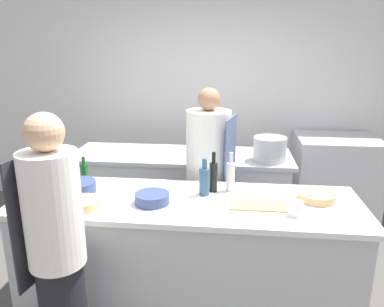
{
  "coord_description": "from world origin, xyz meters",
  "views": [
    {
      "loc": [
        0.32,
        -2.49,
        1.97
      ],
      "look_at": [
        0.0,
        0.35,
        1.15
      ],
      "focal_mm": 35.0,
      "sensor_mm": 36.0,
      "label": 1
    }
  ],
  "objects_px": {
    "chef_at_stove": "(208,180)",
    "bottle_wine": "(204,181)",
    "bottle_cooking_oil": "(213,176)",
    "bowl_mixing_large": "(317,197)",
    "bowl_prep_small": "(78,187)",
    "chef_at_prep_near": "(57,251)",
    "cup": "(296,208)",
    "oven_range": "(333,179)",
    "stockpot": "(270,149)",
    "bottle_vinegar": "(84,172)",
    "bowl_ceramic_blue": "(152,198)",
    "bottle_olive_oil": "(231,176)",
    "bowl_wooden_salad": "(83,204)"
  },
  "relations": [
    {
      "from": "chef_at_stove",
      "to": "bottle_wine",
      "type": "xyz_separation_m",
      "value": [
        0.01,
        -0.56,
        0.2
      ]
    },
    {
      "from": "bottle_cooking_oil",
      "to": "bowl_mixing_large",
      "type": "height_order",
      "value": "bottle_cooking_oil"
    },
    {
      "from": "bottle_cooking_oil",
      "to": "bowl_prep_small",
      "type": "distance_m",
      "value": 1.03
    },
    {
      "from": "bottle_wine",
      "to": "chef_at_prep_near",
      "type": "bearing_deg",
      "value": -135.27
    },
    {
      "from": "chef_at_stove",
      "to": "bowl_mixing_large",
      "type": "bearing_deg",
      "value": 67.29
    },
    {
      "from": "bowl_prep_small",
      "to": "cup",
      "type": "distance_m",
      "value": 1.6
    },
    {
      "from": "bowl_prep_small",
      "to": "oven_range",
      "type": "bearing_deg",
      "value": 35.46
    },
    {
      "from": "oven_range",
      "to": "bowl_mixing_large",
      "type": "distance_m",
      "value": 1.75
    },
    {
      "from": "chef_at_prep_near",
      "to": "stockpot",
      "type": "height_order",
      "value": "chef_at_prep_near"
    },
    {
      "from": "oven_range",
      "to": "bottle_vinegar",
      "type": "xyz_separation_m",
      "value": [
        -2.36,
        -1.43,
        0.49
      ]
    },
    {
      "from": "bottle_vinegar",
      "to": "bowl_mixing_large",
      "type": "xyz_separation_m",
      "value": [
        1.81,
        -0.18,
        -0.06
      ]
    },
    {
      "from": "cup",
      "to": "chef_at_prep_near",
      "type": "bearing_deg",
      "value": -160.84
    },
    {
      "from": "chef_at_prep_near",
      "to": "bottle_cooking_oil",
      "type": "xyz_separation_m",
      "value": [
        0.85,
        0.86,
        0.19
      ]
    },
    {
      "from": "bottle_vinegar",
      "to": "stockpot",
      "type": "bearing_deg",
      "value": 26.17
    },
    {
      "from": "bottle_cooking_oil",
      "to": "bowl_ceramic_blue",
      "type": "bearing_deg",
      "value": -146.31
    },
    {
      "from": "bottle_olive_oil",
      "to": "bowl_mixing_large",
      "type": "height_order",
      "value": "bottle_olive_oil"
    },
    {
      "from": "bottle_wine",
      "to": "cup",
      "type": "relative_size",
      "value": 2.8
    },
    {
      "from": "oven_range",
      "to": "bottle_cooking_oil",
      "type": "height_order",
      "value": "bottle_cooking_oil"
    },
    {
      "from": "oven_range",
      "to": "stockpot",
      "type": "bearing_deg",
      "value": -140.51
    },
    {
      "from": "bottle_olive_oil",
      "to": "bottle_cooking_oil",
      "type": "relative_size",
      "value": 0.98
    },
    {
      "from": "bottle_vinegar",
      "to": "cup",
      "type": "bearing_deg",
      "value": -15.65
    },
    {
      "from": "oven_range",
      "to": "chef_at_stove",
      "type": "height_order",
      "value": "chef_at_stove"
    },
    {
      "from": "oven_range",
      "to": "bottle_olive_oil",
      "type": "xyz_separation_m",
      "value": [
        -1.17,
        -1.49,
        0.52
      ]
    },
    {
      "from": "cup",
      "to": "bowl_mixing_large",
      "type": "bearing_deg",
      "value": 55.81
    },
    {
      "from": "chef_at_stove",
      "to": "stockpot",
      "type": "xyz_separation_m",
      "value": [
        0.56,
        0.36,
        0.2
      ]
    },
    {
      "from": "bowl_ceramic_blue",
      "to": "bowl_prep_small",
      "type": "bearing_deg",
      "value": 167.17
    },
    {
      "from": "bowl_prep_small",
      "to": "bottle_cooking_oil",
      "type": "bearing_deg",
      "value": 7.82
    },
    {
      "from": "bottle_vinegar",
      "to": "bottle_cooking_oil",
      "type": "xyz_separation_m",
      "value": [
        1.06,
        -0.09,
        0.04
      ]
    },
    {
      "from": "bottle_olive_oil",
      "to": "bottle_wine",
      "type": "height_order",
      "value": "bottle_olive_oil"
    },
    {
      "from": "bottle_wine",
      "to": "bowl_mixing_large",
      "type": "xyz_separation_m",
      "value": [
        0.82,
        -0.01,
        -0.08
      ]
    },
    {
      "from": "bottle_vinegar",
      "to": "bottle_cooking_oil",
      "type": "height_order",
      "value": "bottle_cooking_oil"
    },
    {
      "from": "bowl_mixing_large",
      "to": "bowl_prep_small",
      "type": "xyz_separation_m",
      "value": [
        -1.78,
        -0.05,
        0.02
      ]
    },
    {
      "from": "oven_range",
      "to": "stockpot",
      "type": "distance_m",
      "value": 1.17
    },
    {
      "from": "bottle_vinegar",
      "to": "bowl_wooden_salad",
      "type": "bearing_deg",
      "value": -69.36
    },
    {
      "from": "bottle_cooking_oil",
      "to": "bowl_prep_small",
      "type": "height_order",
      "value": "bottle_cooking_oil"
    },
    {
      "from": "bowl_prep_small",
      "to": "bowl_wooden_salad",
      "type": "bearing_deg",
      "value": -60.74
    },
    {
      "from": "chef_at_stove",
      "to": "bottle_olive_oil",
      "type": "bearing_deg",
      "value": 35.75
    },
    {
      "from": "bowl_prep_small",
      "to": "bowl_wooden_salad",
      "type": "height_order",
      "value": "bowl_prep_small"
    },
    {
      "from": "bottle_wine",
      "to": "chef_at_stove",
      "type": "bearing_deg",
      "value": 90.87
    },
    {
      "from": "stockpot",
      "to": "bowl_prep_small",
      "type": "bearing_deg",
      "value": -146.86
    },
    {
      "from": "oven_range",
      "to": "cup",
      "type": "relative_size",
      "value": 9.8
    },
    {
      "from": "oven_range",
      "to": "bowl_mixing_large",
      "type": "xyz_separation_m",
      "value": [
        -0.55,
        -1.6,
        0.43
      ]
    },
    {
      "from": "oven_range",
      "to": "bottle_cooking_oil",
      "type": "relative_size",
      "value": 3.18
    },
    {
      "from": "bowl_prep_small",
      "to": "bowl_mixing_large",
      "type": "bearing_deg",
      "value": 1.62
    },
    {
      "from": "oven_range",
      "to": "cup",
      "type": "height_order",
      "value": "cup"
    },
    {
      "from": "bottle_vinegar",
      "to": "bowl_prep_small",
      "type": "xyz_separation_m",
      "value": [
        0.04,
        -0.23,
        -0.04
      ]
    },
    {
      "from": "bottle_vinegar",
      "to": "bowl_prep_small",
      "type": "height_order",
      "value": "bottle_vinegar"
    },
    {
      "from": "oven_range",
      "to": "bowl_wooden_salad",
      "type": "relative_size",
      "value": 4.1
    },
    {
      "from": "oven_range",
      "to": "bottle_vinegar",
      "type": "distance_m",
      "value": 2.8
    },
    {
      "from": "oven_range",
      "to": "bottle_cooking_oil",
      "type": "xyz_separation_m",
      "value": [
        -1.3,
        -1.51,
        0.52
      ]
    }
  ]
}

